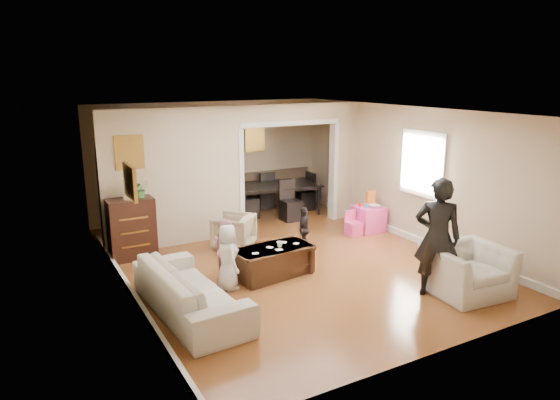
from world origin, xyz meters
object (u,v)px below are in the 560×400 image
sofa (190,290)px  coffee_table (273,261)px  adult_person (437,237)px  cyan_cup (367,206)px  child_kneel_a (228,257)px  coffee_cup (280,244)px  dresser (132,229)px  table_lamp (129,189)px  child_kneel_b (225,248)px  armchair_back (233,231)px  play_table (368,219)px  dining_table (277,199)px  child_toddler (304,229)px  armchair_front (467,271)px

sofa → coffee_table: (1.61, 0.62, -0.10)m
sofa → adult_person: 3.59m
cyan_cup → child_kneel_a: bearing=-161.0°
sofa → coffee_cup: (1.71, 0.57, 0.19)m
dresser → coffee_table: (1.80, -1.90, -0.30)m
table_lamp → child_kneel_b: (1.10, -1.60, -0.78)m
coffee_cup → child_kneel_a: size_ratio=0.10×
armchair_back → coffee_table: armchair_back is taller
play_table → dining_table: size_ratio=0.28×
cyan_cup → child_toddler: bearing=-168.5°
dining_table → child_kneel_b: bearing=-120.0°
adult_person → child_kneel_a: (-2.58, 1.66, -0.38)m
dresser → sofa: bearing=-85.6°
armchair_front → child_kneel_b: size_ratio=1.14×
sofa → coffee_cup: size_ratio=22.41×
child_kneel_b → coffee_table: bearing=-141.9°
dresser → play_table: bearing=-9.1°
sofa → table_lamp: table_lamp is taller
table_lamp → adult_person: (3.53, -3.71, -0.37)m
coffee_cup → child_toddler: bearing=40.1°
coffee_table → child_toddler: child_toddler is taller
armchair_front → child_kneel_b: child_kneel_b is taller
dresser → cyan_cup: size_ratio=13.55×
sofa → adult_person: size_ratio=1.28×
armchair_front → play_table: 3.23m
armchair_front → dresser: size_ratio=1.03×
child_kneel_a → armchair_back: bearing=-24.9°
sofa → armchair_front: size_ratio=2.05×
dresser → coffee_cup: dresser is taller
cyan_cup → dining_table: size_ratio=0.04×
child_kneel_a → child_kneel_b: (0.15, 0.45, -0.02)m
armchair_front → coffee_table: 2.97m
dining_table → cyan_cup: bearing=-56.3°
armchair_front → table_lamp: bearing=140.7°
armchair_back → cyan_cup: (2.79, -0.44, 0.25)m
cyan_cup → play_table: bearing=26.6°
child_kneel_a → child_toddler: (1.90, 0.90, -0.09)m
child_kneel_a → coffee_cup: bearing=-82.7°
sofa → child_toddler: (2.66, 1.37, 0.09)m
armchair_front → dining_table: bearing=98.8°
play_table → child_toddler: 1.87m
table_lamp → armchair_front: bearing=-44.4°
table_lamp → child_kneel_b: 2.09m
coffee_table → coffee_cup: coffee_cup is taller
sofa → coffee_cup: bearing=-75.1°
armchair_back → dining_table: (1.87, 1.72, 0.03)m
table_lamp → dining_table: size_ratio=0.18×
table_lamp → child_kneel_b: table_lamp is taller
dresser → armchair_front: bearing=-44.4°
cyan_cup → dresser: bearing=170.1°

